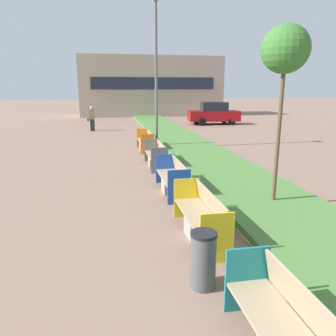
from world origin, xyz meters
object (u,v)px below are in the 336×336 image
bench_yellow_frame (201,219)px  bench_orange_frame (146,143)px  litter_bin (203,260)px  street_lamp_post (156,68)px  sapling_tree_near (285,51)px  parked_car_distant (214,113)px  bench_blue_frame (173,180)px  pedestrian_walking (92,118)px  bench_grey_frame (156,157)px

bench_yellow_frame → bench_orange_frame: size_ratio=1.05×
litter_bin → street_lamp_post: bearing=84.9°
litter_bin → sapling_tree_near: 5.39m
parked_car_distant → bench_blue_frame: bearing=-106.1°
litter_bin → parked_car_distant: bearing=71.5°
sapling_tree_near → parked_car_distant: (4.64, 19.13, -2.94)m
parked_car_distant → bench_yellow_frame: bearing=-103.2°
pedestrian_walking → bench_blue_frame: bearing=-79.0°
bench_grey_frame → street_lamp_post: bearing=81.3°
sapling_tree_near → parked_car_distant: 19.90m
bench_orange_frame → litter_bin: size_ratio=2.35×
bench_yellow_frame → bench_blue_frame: bearing=90.0°
bench_yellow_frame → bench_orange_frame: same height
bench_grey_frame → litter_bin: size_ratio=2.33×
street_lamp_post → sapling_tree_near: (1.74, -8.92, -0.10)m
bench_grey_frame → parked_car_distant: 15.83m
litter_bin → sapling_tree_near: (2.82, 3.11, 3.39)m
bench_blue_frame → parked_car_distant: bearing=68.2°
bench_blue_frame → bench_grey_frame: 3.30m
bench_orange_frame → street_lamp_post: street_lamp_post is taller
bench_blue_frame → parked_car_distant: size_ratio=0.49×
bench_yellow_frame → bench_grey_frame: same height
bench_grey_frame → street_lamp_post: (0.61, 3.98, 3.58)m
street_lamp_post → sapling_tree_near: bearing=-79.0°
bench_yellow_frame → pedestrian_walking: (-2.90, 17.91, 0.52)m
bench_orange_frame → sapling_tree_near: bearing=-74.6°
bench_grey_frame → sapling_tree_near: sapling_tree_near is taller
bench_grey_frame → bench_orange_frame: (0.00, 3.57, 0.00)m
bench_grey_frame → pedestrian_walking: size_ratio=1.21×
bench_grey_frame → pedestrian_walking: 11.97m
bench_blue_frame → pedestrian_walking: size_ratio=1.21×
bench_blue_frame → bench_grey_frame: same height
sapling_tree_near → pedestrian_walking: sapling_tree_near is taller
pedestrian_walking → parked_car_distant: parked_car_distant is taller
bench_yellow_frame → sapling_tree_near: sapling_tree_near is taller
bench_orange_frame → litter_bin: 11.62m
bench_grey_frame → sapling_tree_near: bearing=-64.5°
bench_grey_frame → bench_orange_frame: bearing=90.0°
bench_yellow_frame → bench_grey_frame: size_ratio=1.06×
bench_orange_frame → pedestrian_walking: pedestrian_walking is taller
bench_yellow_frame → street_lamp_post: size_ratio=0.31×
bench_yellow_frame → bench_blue_frame: (-0.00, 3.01, -0.00)m
bench_blue_frame → pedestrian_walking: (-2.90, 14.90, 0.52)m
bench_blue_frame → bench_grey_frame: size_ratio=1.00×
sapling_tree_near → pedestrian_walking: size_ratio=2.55×
bench_grey_frame → bench_orange_frame: size_ratio=0.99×
street_lamp_post → parked_car_distant: street_lamp_post is taller
bench_grey_frame → pedestrian_walking: (-2.90, 11.60, 0.52)m
litter_bin → street_lamp_post: 12.57m
bench_yellow_frame → sapling_tree_near: (2.35, 1.37, 3.48)m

